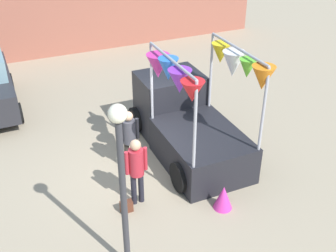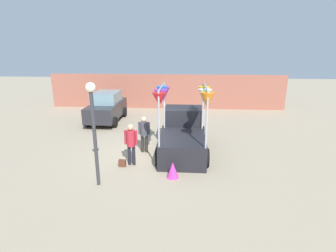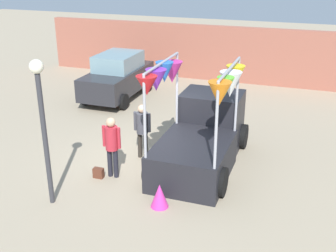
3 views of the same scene
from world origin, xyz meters
name	(u,v)px [view 1 (image 1 of 3)]	position (x,y,z in m)	size (l,w,h in m)	color
ground_plane	(144,169)	(0.00, 0.00, 0.00)	(60.00, 60.00, 0.00)	gray
vendor_truck	(185,117)	(1.45, 0.53, 0.95)	(2.46, 4.15, 3.14)	black
person_customer	(136,166)	(-0.60, -1.16, 1.04)	(0.53, 0.34, 1.72)	black
person_vendor	(129,135)	(-0.29, 0.20, 1.01)	(0.53, 0.34, 1.67)	#2D2823
handbag	(127,206)	(-0.95, -1.36, 0.14)	(0.28, 0.16, 0.28)	#592D1E
street_lamp	(121,168)	(-1.44, -2.83, 2.36)	(0.32, 0.32, 3.57)	#333338
brick_boundary_wall	(63,24)	(0.00, 9.27, 1.30)	(18.00, 0.36, 2.60)	#9E5947
folded_kite_bundle_magenta	(223,197)	(1.12, -2.14, 0.30)	(0.44, 0.44, 0.60)	#D83399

